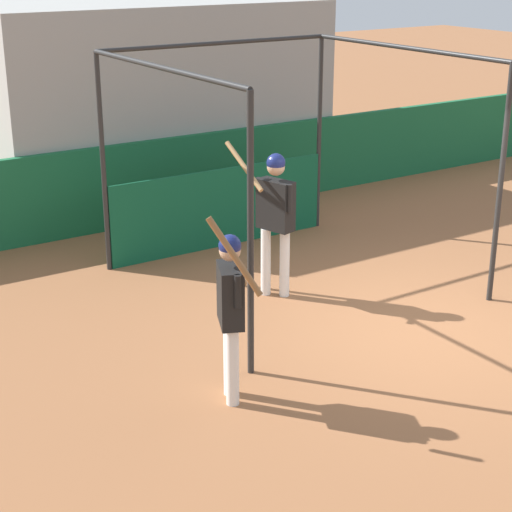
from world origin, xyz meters
TOP-DOWN VIEW (x-y plane):
  - ground_plane at (0.00, 0.00)m, footprint 60.00×60.00m
  - outfield_wall at (0.00, 5.61)m, footprint 24.00×0.12m
  - bleacher_section at (0.00, 7.67)m, footprint 5.95×4.00m
  - batting_cage at (-0.46, 3.24)m, footprint 3.74×3.79m
  - player_batter at (-0.87, 1.90)m, footprint 0.59×0.85m
  - player_waiting at (-2.77, -0.14)m, footprint 0.54×0.80m

SIDE VIEW (x-z plane):
  - ground_plane at x=0.00m, z-range 0.00..0.00m
  - outfield_wall at x=0.00m, z-range 0.00..1.37m
  - player_waiting at x=-2.77m, z-range 0.05..2.08m
  - player_batter at x=-0.87m, z-range 0.16..2.17m
  - batting_cage at x=-0.46m, z-range -0.24..2.82m
  - bleacher_section at x=0.00m, z-range -0.01..3.44m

